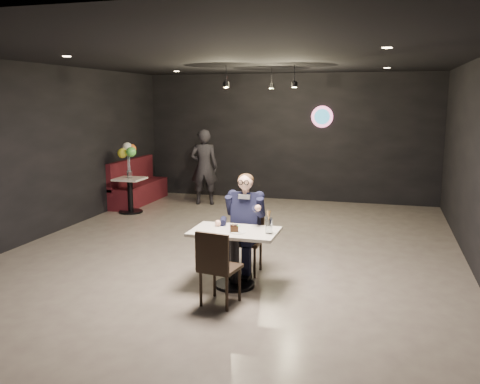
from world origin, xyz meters
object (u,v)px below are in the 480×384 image
(booth_bench, at_px, (139,181))
(passerby, at_px, (204,167))
(main_table, at_px, (235,258))
(sundae_glass, at_px, (269,226))
(seated_man, at_px, (246,223))
(side_table, at_px, (130,196))
(chair_far, at_px, (246,241))
(chair_near, at_px, (220,266))
(balloon_vase, at_px, (129,174))

(booth_bench, bearing_deg, passerby, 10.94)
(main_table, height_order, sundae_glass, sundae_glass)
(seated_man, bearing_deg, side_table, 138.16)
(chair_far, distance_m, chair_near, 1.14)
(sundae_glass, bearing_deg, seated_man, 128.07)
(main_table, bearing_deg, chair_near, -90.00)
(seated_man, height_order, passerby, passerby)
(sundae_glass, xyz_separation_m, booth_bench, (-4.15, 4.62, -0.33))
(main_table, distance_m, chair_near, 0.60)
(chair_near, distance_m, passerby, 5.90)
(booth_bench, bearing_deg, chair_far, -47.56)
(main_table, xyz_separation_m, passerby, (-2.18, 4.88, 0.49))
(side_table, height_order, balloon_vase, balloon_vase)
(chair_far, height_order, booth_bench, booth_bench)
(chair_far, height_order, side_table, chair_far)
(chair_far, xyz_separation_m, passerby, (-2.18, 4.33, 0.41))
(sundae_glass, distance_m, booth_bench, 6.21)
(balloon_vase, bearing_deg, main_table, -46.60)
(chair_far, relative_size, seated_man, 0.64)
(side_table, xyz_separation_m, balloon_vase, (0.00, 0.00, 0.47))
(main_table, height_order, chair_near, chair_near)
(sundae_glass, xyz_separation_m, passerby, (-2.63, 4.91, 0.02))
(sundae_glass, distance_m, passerby, 5.57)
(main_table, height_order, passerby, passerby)
(chair_near, distance_m, booth_bench, 6.36)
(chair_near, distance_m, sundae_glass, 0.82)
(seated_man, xyz_separation_m, booth_bench, (-3.69, 4.04, -0.21))
(chair_far, relative_size, balloon_vase, 5.59)
(chair_far, xyz_separation_m, seated_man, (0.00, 0.00, 0.26))
(sundae_glass, distance_m, balloon_vase, 5.28)
(seated_man, xyz_separation_m, passerby, (-2.18, 4.33, 0.15))
(main_table, relative_size, sundae_glass, 5.61)
(side_table, bearing_deg, sundae_glass, -43.24)
(chair_far, height_order, passerby, passerby)
(main_table, bearing_deg, side_table, 133.40)
(booth_bench, bearing_deg, side_table, -73.30)
(seated_man, bearing_deg, booth_bench, 132.44)
(chair_far, bearing_deg, passerby, 116.72)
(booth_bench, bearing_deg, sundae_glass, -48.07)
(passerby, bearing_deg, booth_bench, -3.71)
(main_table, bearing_deg, passerby, 114.07)
(chair_far, xyz_separation_m, chair_near, (0.00, -1.14, 0.00))
(main_table, xyz_separation_m, sundae_glass, (0.45, -0.03, 0.47))
(sundae_glass, height_order, booth_bench, booth_bench)
(side_table, xyz_separation_m, passerby, (1.21, 1.29, 0.51))
(booth_bench, bearing_deg, main_table, -51.17)
(main_table, relative_size, balloon_vase, 6.68)
(main_table, bearing_deg, balloon_vase, 133.40)
(booth_bench, xyz_separation_m, side_table, (0.30, -1.00, -0.15))
(main_table, relative_size, chair_near, 1.20)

